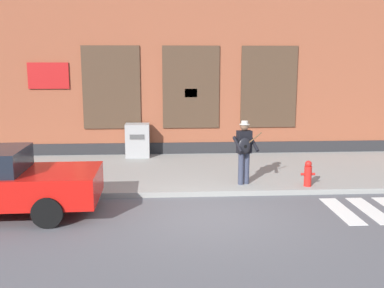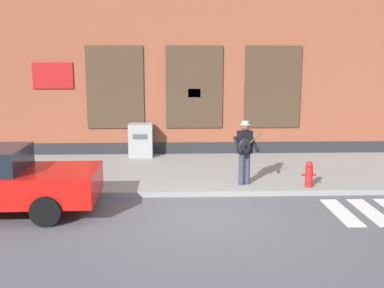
% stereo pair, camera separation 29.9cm
% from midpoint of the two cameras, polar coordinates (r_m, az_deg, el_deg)
% --- Properties ---
extents(ground_plane, '(160.00, 160.00, 0.00)m').
position_cam_midpoint_polar(ground_plane, '(10.27, 2.53, -9.16)').
color(ground_plane, '#56565B').
extents(sidewalk, '(28.00, 4.85, 0.14)m').
position_cam_midpoint_polar(sidewalk, '(13.96, 1.29, -3.51)').
color(sidewalk, gray).
rests_on(sidewalk, ground).
extents(building_backdrop, '(28.00, 4.06, 8.72)m').
position_cam_midpoint_polar(building_backdrop, '(17.99, 0.53, 13.39)').
color(building_backdrop, brown).
rests_on(building_backdrop, ground).
extents(busker, '(0.78, 0.65, 1.74)m').
position_cam_midpoint_polar(busker, '(12.12, 7.43, -0.63)').
color(busker, '#33384C').
rests_on(busker, sidewalk).
extents(utility_box, '(0.82, 0.64, 1.16)m').
position_cam_midpoint_polar(utility_box, '(15.78, -5.98, 0.50)').
color(utility_box, '#9E9E9E').
rests_on(utility_box, sidewalk).
extents(fire_hydrant, '(0.38, 0.20, 0.70)m').
position_cam_midpoint_polar(fire_hydrant, '(12.38, 15.30, -3.74)').
color(fire_hydrant, red).
rests_on(fire_hydrant, sidewalk).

